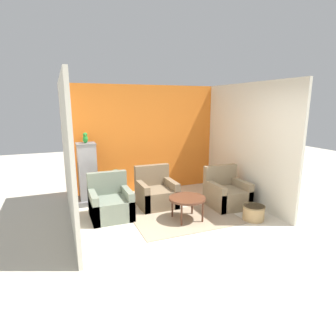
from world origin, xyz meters
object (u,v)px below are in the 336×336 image
(armchair_middle, at_px, (156,194))
(coffee_table, at_px, (187,200))
(birdcage, at_px, (88,176))
(parrot, at_px, (85,138))
(potted_plant, at_px, (116,181))
(wicker_basket, at_px, (254,212))
(armchair_left, at_px, (110,204))
(armchair_right, at_px, (226,194))

(armchair_middle, bearing_deg, coffee_table, -72.76)
(birdcage, distance_m, parrot, 0.82)
(potted_plant, height_order, wicker_basket, potted_plant)
(armchair_left, height_order, parrot, parrot)
(birdcage, relative_size, parrot, 5.82)
(birdcage, height_order, wicker_basket, birdcage)
(armchair_middle, bearing_deg, armchair_left, -165.77)
(birdcage, xyz_separation_m, parrot, (0.00, 0.00, 0.82))
(parrot, distance_m, wicker_basket, 3.74)
(coffee_table, bearing_deg, armchair_left, 152.90)
(armchair_middle, distance_m, wicker_basket, 2.03)
(birdcage, bearing_deg, armchair_middle, -28.80)
(armchair_right, bearing_deg, parrot, 154.17)
(coffee_table, relative_size, armchair_right, 0.82)
(armchair_left, relative_size, armchair_middle, 1.00)
(armchair_middle, distance_m, birdcage, 1.55)
(armchair_right, relative_size, wicker_basket, 2.03)
(armchair_right, xyz_separation_m, potted_plant, (-2.07, 1.43, 0.12))
(wicker_basket, bearing_deg, armchair_middle, 136.05)
(armchair_left, relative_size, parrot, 3.68)
(armchair_right, height_order, wicker_basket, armchair_right)
(armchair_middle, distance_m, parrot, 1.91)
(armchair_middle, xyz_separation_m, potted_plant, (-0.68, 0.84, 0.12))
(armchair_middle, relative_size, birdcage, 0.63)
(armchair_left, distance_m, wicker_basket, 2.74)
(birdcage, height_order, potted_plant, birdcage)
(armchair_right, bearing_deg, wicker_basket, -85.13)
(birdcage, height_order, parrot, parrot)
(armchair_left, distance_m, armchair_right, 2.44)
(armchair_left, bearing_deg, parrot, 106.56)
(coffee_table, relative_size, birdcage, 0.52)
(armchair_middle, bearing_deg, parrot, 151.13)
(armchair_middle, distance_m, potted_plant, 1.09)
(parrot, height_order, potted_plant, parrot)
(coffee_table, bearing_deg, potted_plant, 118.71)
(birdcage, distance_m, wicker_basket, 3.54)
(armchair_right, relative_size, parrot, 3.68)
(armchair_right, height_order, armchair_middle, same)
(armchair_left, distance_m, birdcage, 1.09)
(coffee_table, xyz_separation_m, parrot, (-1.61, 1.66, 1.04))
(coffee_table, bearing_deg, parrot, 134.10)
(birdcage, bearing_deg, armchair_right, -25.80)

